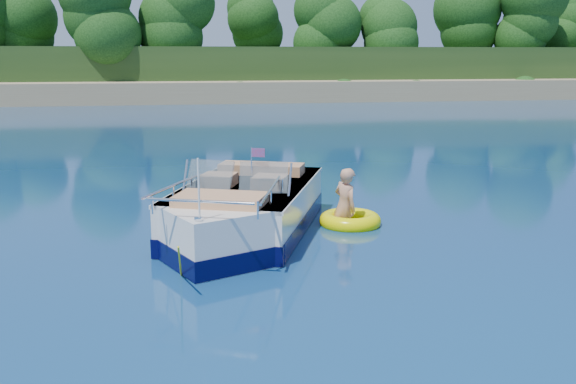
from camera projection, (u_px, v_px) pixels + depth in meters
name	position (u px, v px, depth m)	size (l,w,h in m)	color
ground	(390.00, 234.00, 12.33)	(160.00, 160.00, 0.00)	#0B204E
shoreline	(209.00, 76.00, 73.56)	(170.00, 59.00, 6.00)	#947D56
treeline	(224.00, 27.00, 50.69)	(150.00, 7.12, 8.19)	#312110
motorboat	(243.00, 215.00, 12.12)	(3.70, 6.07, 2.12)	silver
tow_tube	(350.00, 221.00, 12.99)	(1.30, 1.30, 0.33)	#FFF900
boy	(343.00, 225.00, 12.98)	(0.60, 0.39, 1.64)	tan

